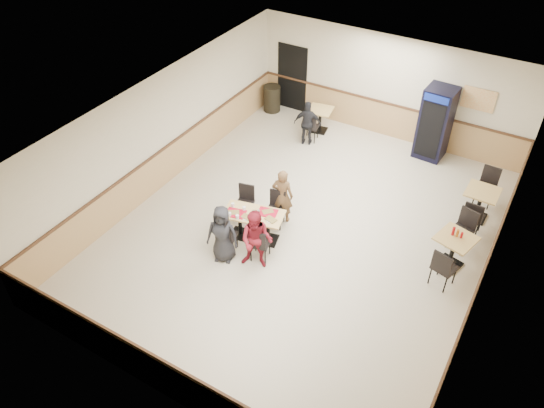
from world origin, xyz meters
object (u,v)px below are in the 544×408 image
Objects in this scene: diner_woman_left at (222,234)px; pepsi_cooler at (435,123)px; side_table_near at (454,247)px; side_table_far at (480,200)px; main_table at (254,222)px; trash_bin at (272,99)px; lone_diner at (308,123)px; back_table at (320,117)px; diner_man_opposite at (282,196)px; diner_woman_right at (257,240)px.

pepsi_cooler is (2.64, 6.30, 0.32)m from diner_woman_left.
side_table_near is 1.91m from side_table_far.
main_table is 1.77× the size of trash_bin.
side_table_far is at bearing 151.30° from lone_diner.
side_table_far is at bearing -45.62° from pepsi_cooler.
trash_bin reaches higher than main_table.
back_table is (-0.60, 5.91, -0.22)m from diner_woman_left.
pepsi_cooler is (3.23, 0.39, 0.54)m from back_table.
side_table_far is 2.80m from pepsi_cooler.
lone_diner is 0.65× the size of pepsi_cooler.
side_table_near is at bearing -35.96° from back_table.
diner_man_opposite is at bearing -148.67° from side_table_far.
diner_woman_right is 6.41m from pepsi_cooler.
lone_diner is 2.21m from trash_bin.
side_table_near is at bearing 9.67° from diner_woman_left.
diner_woman_left is 0.77m from diner_woman_right.
lone_diner is at bearing 87.57° from main_table.
diner_man_opposite is 5.34m from trash_bin.
diner_man_opposite is 1.07× the size of lone_diner.
diner_man_opposite is at bearing 83.29° from diner_woman_right.
diner_woman_right is 1.10× the size of lone_diner.
pepsi_cooler is (2.18, 4.51, 0.31)m from diner_man_opposite.
diner_woman_right is (0.52, -0.71, 0.25)m from main_table.
diner_woman_right is (0.75, 0.18, 0.03)m from diner_woman_left.
diner_woman_left is 1.55× the size of side_table_near.
side_table_near is (4.95, -2.78, -0.14)m from lone_diner.
diner_woman_right reaches higher than lone_diner.
diner_woman_right reaches higher than main_table.
lone_diner is (-0.83, 4.19, 0.19)m from main_table.
lone_diner is at bearing -90.00° from back_table.
diner_woman_left is 4.94m from side_table_near.
diner_woman_left is 6.14m from side_table_far.
diner_woman_left is 5.12m from lone_diner.
trash_bin is (-5.09, -0.04, -0.61)m from pepsi_cooler.
back_table is at bearing 77.50° from diner_woman_left.
lone_diner is at bearing 170.27° from side_table_far.
diner_woman_right reaches higher than back_table.
trash_bin is at bearing -176.39° from pepsi_cooler.
diner_woman_left reaches higher than side_table_far.
diner_man_opposite is 0.69× the size of pepsi_cooler.
lone_diner is 1.46× the size of side_table_near.
diner_woman_right is at bearing 86.34° from lone_diner.
lone_diner is at bearing 88.40° from diner_woman_right.
diner_woman_right is 1.76× the size of trash_bin.
diner_woman_left is at bearing 176.66° from diner_woman_right.
pepsi_cooler reaches higher than side_table_near.
lone_diner reaches higher than main_table.
diner_woman_left is at bearing -68.56° from trash_bin.
back_table is at bearing -108.97° from lone_diner.
diner_man_opposite reaches higher than diner_woman_left.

